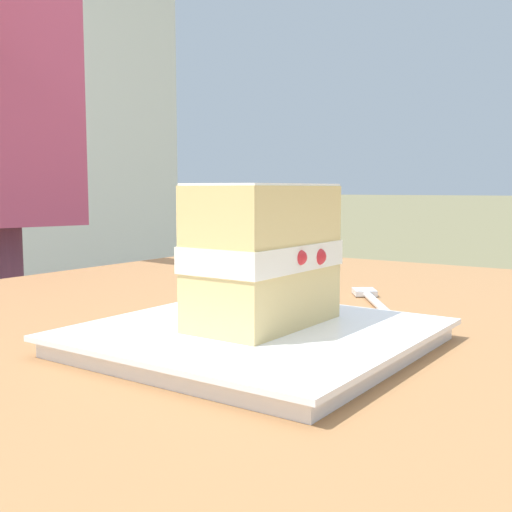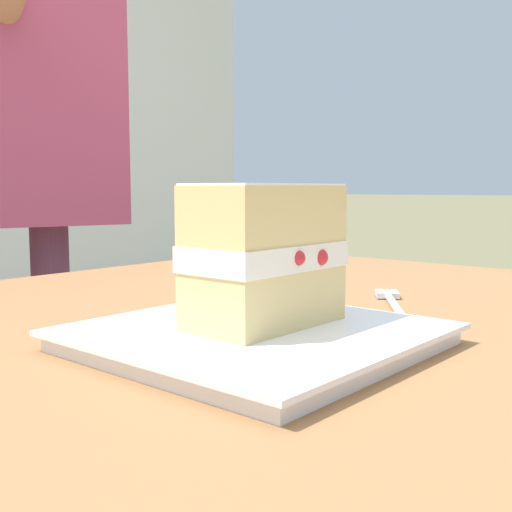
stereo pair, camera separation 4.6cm
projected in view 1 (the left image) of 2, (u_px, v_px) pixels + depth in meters
The scene contains 4 objects.
patio_table at pixel (258, 472), 0.53m from camera, with size 1.11×0.92×0.76m.
dessert_plate at pixel (256, 337), 0.47m from camera, with size 0.24×0.24×0.02m.
cake_slice at pixel (264, 255), 0.47m from camera, with size 0.12×0.08×0.11m.
dessert_fork at pixel (374, 301), 0.65m from camera, with size 0.15×0.11×0.01m.
Camera 1 is at (0.41, 0.29, 0.88)m, focal length 44.04 mm.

